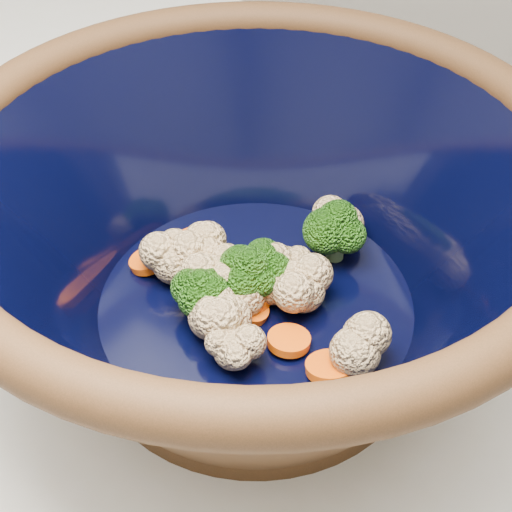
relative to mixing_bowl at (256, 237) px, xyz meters
The scene contains 2 objects.
mixing_bowl is the anchor object (origin of this frame).
vegetable_pile 0.04m from the mixing_bowl, 72.85° to the left, with size 0.20×0.18×0.05m.
Camera 1 is at (0.32, -0.17, 1.30)m, focal length 50.00 mm.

